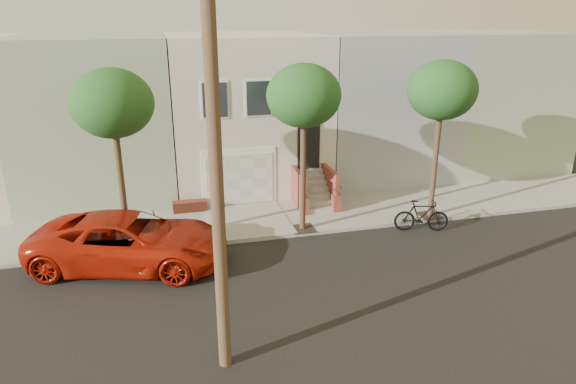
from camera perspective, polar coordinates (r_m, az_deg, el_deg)
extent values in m
plane|color=black|center=(16.29, 2.05, -10.27)|extent=(90.00, 90.00, 0.00)
cube|color=gray|center=(20.92, -2.10, -3.05)|extent=(40.00, 3.70, 0.15)
cube|color=beige|center=(25.47, -5.10, 9.36)|extent=(7.00, 8.00, 7.00)
cube|color=#94A585|center=(25.28, -20.63, 8.13)|extent=(6.50, 8.00, 7.00)
cube|color=gray|center=(27.40, 9.27, 9.90)|extent=(6.50, 8.00, 7.00)
cube|color=#94A585|center=(30.57, 20.69, 9.89)|extent=(6.50, 8.00, 7.00)
cube|color=white|center=(22.04, -5.49, 1.73)|extent=(3.20, 0.12, 2.50)
cube|color=silver|center=(22.02, -5.45, 1.43)|extent=(2.90, 0.06, 2.20)
cube|color=gray|center=(20.73, -4.54, -3.06)|extent=(3.20, 3.70, 0.02)
cube|color=brown|center=(21.87, -10.96, -1.56)|extent=(1.40, 0.45, 0.44)
cube|color=black|center=(22.35, 2.33, 5.11)|extent=(1.00, 0.06, 2.00)
cube|color=#3F4751|center=(21.11, -8.21, 10.18)|extent=(1.00, 0.06, 1.40)
cube|color=white|center=(21.13, -8.22, 10.19)|extent=(1.15, 0.05, 1.55)
cube|color=#3F4751|center=(21.38, -3.34, 10.46)|extent=(1.00, 0.06, 1.40)
cube|color=white|center=(21.40, -3.35, 10.47)|extent=(1.15, 0.05, 1.55)
cube|color=#3F4751|center=(21.80, 1.39, 10.66)|extent=(1.00, 0.06, 1.40)
cube|color=white|center=(21.81, 1.37, 10.67)|extent=(1.15, 0.05, 1.55)
cube|color=gray|center=(21.43, 3.63, -2.02)|extent=(1.20, 0.28, 0.20)
cube|color=gray|center=(21.60, 3.41, -1.26)|extent=(1.20, 0.28, 0.20)
cube|color=gray|center=(21.78, 3.20, -0.52)|extent=(1.20, 0.28, 0.20)
cube|color=gray|center=(21.97, 2.99, 0.21)|extent=(1.20, 0.28, 0.20)
cube|color=gray|center=(22.16, 2.78, 0.93)|extent=(1.20, 0.28, 0.20)
cube|color=gray|center=(22.35, 2.58, 1.64)|extent=(1.20, 0.28, 0.20)
cube|color=gray|center=(22.54, 2.38, 2.33)|extent=(1.20, 0.28, 0.20)
cube|color=brown|center=(21.74, 1.23, 0.31)|extent=(0.18, 1.96, 1.60)
cube|color=brown|center=(22.15, 4.72, 0.61)|extent=(0.18, 1.96, 1.60)
cube|color=brown|center=(21.10, 1.87, -1.60)|extent=(0.35, 0.35, 0.70)
imported|color=#194518|center=(20.90, 1.88, -0.13)|extent=(0.40, 0.35, 0.45)
cube|color=brown|center=(21.52, 5.45, -1.26)|extent=(0.35, 0.35, 0.70)
imported|color=#194518|center=(21.32, 5.50, 0.19)|extent=(0.41, 0.35, 0.45)
cube|color=#2D2116|center=(19.21, -17.44, -5.86)|extent=(0.90, 0.90, 0.02)
cylinder|color=#362118|center=(18.44, -18.09, 0.04)|extent=(0.22, 0.22, 4.20)
ellipsoid|color=#194518|center=(17.72, -19.12, 9.39)|extent=(2.70, 2.57, 2.29)
cube|color=#2D2116|center=(19.83, 1.64, -4.11)|extent=(0.90, 0.90, 0.02)
cylinder|color=#362118|center=(19.09, 1.70, 1.67)|extent=(0.22, 0.22, 4.20)
ellipsoid|color=#194518|center=(18.39, 1.79, 10.76)|extent=(2.70, 2.57, 2.29)
cube|color=#2D2116|center=(21.90, 15.62, -2.52)|extent=(0.90, 0.90, 0.02)
cylinder|color=#362118|center=(21.23, 16.12, 2.74)|extent=(0.22, 0.22, 4.20)
ellipsoid|color=#194518|center=(20.60, 16.92, 10.88)|extent=(2.70, 2.57, 2.29)
cylinder|color=#493722|center=(10.85, -8.10, 2.80)|extent=(0.30, 0.30, 10.00)
imported|color=#B21B0A|center=(17.81, -17.33, -5.27)|extent=(7.02, 4.70, 1.79)
imported|color=black|center=(20.44, 14.75, -2.58)|extent=(2.19, 1.16, 1.27)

